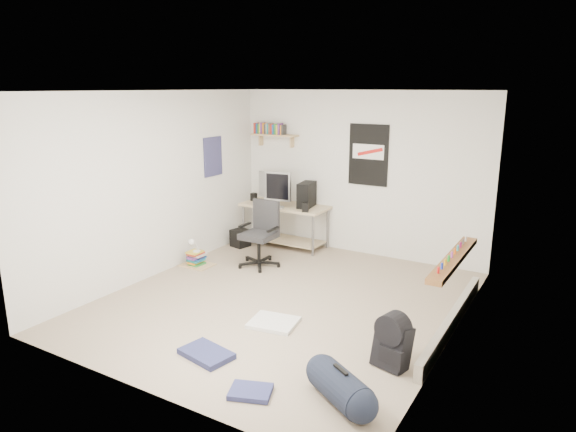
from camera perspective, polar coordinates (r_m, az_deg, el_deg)
The scene contains 26 objects.
floor at distance 6.37m, azimuth -0.54°, elevation -9.44°, with size 4.00×4.50×0.01m, color gray.
ceiling at distance 5.83m, azimuth -0.60°, elevation 13.78°, with size 4.00×4.50×0.01m, color white.
back_wall at distance 7.96m, azimuth 7.89°, elevation 4.68°, with size 4.00×0.01×2.50m, color silver.
left_wall at distance 7.20m, azimuth -14.38°, elevation 3.37°, with size 0.01×4.50×2.50m, color silver.
right_wall at distance 5.26m, azimuth 18.49°, elevation -0.85°, with size 0.01×4.50×2.50m, color silver.
desk at distance 8.38m, azimuth -0.34°, elevation -0.90°, with size 1.42×0.62×0.65m, color tan.
monitor_left at distance 8.32m, azimuth -2.51°, elevation 2.41°, with size 0.37×0.09×0.41m, color gray.
monitor_right at distance 8.04m, azimuth -1.08°, elevation 2.19°, with size 0.41×0.10×0.46m, color #A3A3A8.
pc_tower at distance 8.13m, azimuth 2.08°, elevation 2.24°, with size 0.20×0.41×0.43m, color black.
keyboard at distance 8.18m, azimuth -1.40°, elevation 0.83°, with size 0.40×0.14×0.02m, color black.
speaker_left at distance 8.61m, azimuth -3.82°, elevation 2.00°, with size 0.08×0.08×0.17m, color black.
speaker_right at distance 7.83m, azimuth 1.95°, elevation 0.85°, with size 0.09×0.09×0.19m, color black.
office_chair at distance 7.41m, azimuth -3.28°, elevation -1.95°, with size 0.63×0.63×0.96m, color #242426.
wall_shelf at distance 8.45m, azimuth -1.50°, elevation 8.98°, with size 0.80×0.22×0.24m, color tan.
poster_back_wall at distance 7.83m, azimuth 8.91°, elevation 6.71°, with size 0.62×0.03×0.92m, color black.
poster_left_wall at distance 8.03m, azimuth -8.34°, elevation 6.55°, with size 0.02×0.42×0.60m, color navy.
window at distance 5.51m, azimuth 18.78°, elevation 1.94°, with size 0.10×1.50×1.26m, color brown.
baseboard_heater at distance 5.93m, azimuth 17.77°, elevation -11.01°, with size 0.08×2.50×0.18m, color #B7B2A8.
backpack at distance 5.02m, azimuth 11.51°, elevation -13.99°, with size 0.32×0.25×0.42m, color black.
duffel_bag at distance 4.48m, azimuth 5.83°, elevation -18.43°, with size 0.29×0.29×0.57m, color black.
tshirt at distance 5.78m, azimuth -1.61°, elevation -11.76°, with size 0.50×0.42×0.04m, color silver.
jeans_a at distance 5.21m, azimuth -9.06°, elevation -14.87°, with size 0.51×0.33×0.06m, color #23274F.
jeans_b at distance 4.63m, azimuth -4.18°, elevation -18.88°, with size 0.35×0.27×0.04m, color navy.
book_stack at distance 7.63m, azimuth -10.10°, elevation -4.35°, with size 0.44×0.36×0.30m, color brown.
desk_lamp at distance 7.53m, azimuth -10.15°, elevation -2.76°, with size 0.11×0.18×0.18m, color white.
subwoofer at distance 8.44m, azimuth -5.33°, elevation -2.45°, with size 0.25×0.25×0.28m, color black.
Camera 1 is at (3.02, -4.99, 2.55)m, focal length 32.00 mm.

